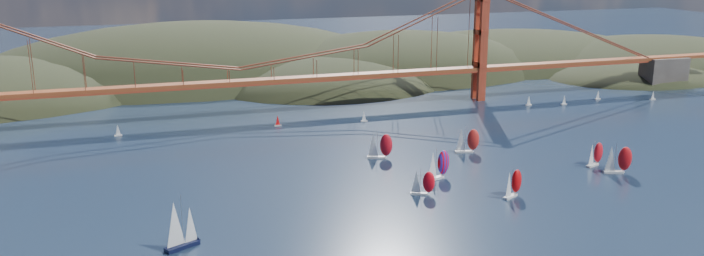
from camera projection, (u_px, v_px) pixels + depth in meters
name	position (u px, v px, depth m)	size (l,w,h in m)	color
headlands	(291.00, 94.00, 419.64)	(725.00, 225.00, 96.00)	black
bridge	(235.00, 46.00, 304.00)	(552.00, 12.00, 55.00)	#93421D
sloop_navy	(180.00, 225.00, 174.06)	(9.89, 8.01, 14.41)	black
racer_0	(422.00, 182.00, 212.74)	(7.73, 5.41, 8.66)	silver
racer_1	(513.00, 183.00, 210.79)	(8.39, 6.30, 9.47)	white
racer_2	(618.00, 159.00, 232.89)	(9.52, 5.90, 10.65)	white
racer_3	(467.00, 140.00, 256.35)	(9.20, 5.34, 10.32)	white
racer_4	(595.00, 154.00, 241.02)	(8.29, 5.50, 9.27)	silver
racer_5	(379.00, 145.00, 249.24)	(9.39, 6.12, 10.50)	silver
racer_rwb	(438.00, 164.00, 227.14)	(9.63, 6.09, 10.77)	white
distant_boat_3	(118.00, 130.00, 279.60)	(3.00, 2.00, 4.70)	silver
distant_boat_4	(529.00, 101.00, 333.89)	(3.00, 2.00, 4.70)	silver
distant_boat_5	(564.00, 100.00, 335.33)	(3.00, 2.00, 4.70)	silver
distant_boat_6	(598.00, 95.00, 346.75)	(3.00, 2.00, 4.70)	silver
distant_boat_7	(653.00, 95.00, 345.33)	(3.00, 2.00, 4.70)	silver
distant_boat_8	(364.00, 116.00, 302.56)	(3.00, 2.00, 4.70)	silver
distant_boat_9	(278.00, 121.00, 295.22)	(3.00, 2.00, 4.70)	silver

